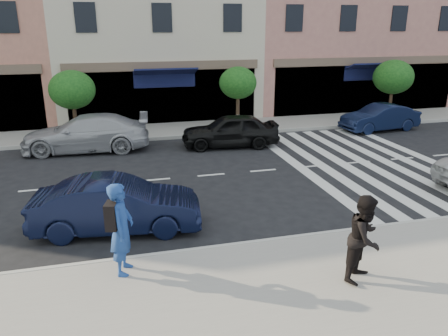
% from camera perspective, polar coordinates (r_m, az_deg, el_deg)
% --- Properties ---
extents(ground, '(120.00, 120.00, 0.00)m').
position_cam_1_polar(ground, '(12.28, 2.57, -6.90)').
color(ground, black).
rests_on(ground, ground).
extents(sidewalk_near, '(60.00, 4.50, 0.15)m').
position_cam_1_polar(sidewalk_near, '(9.20, 9.75, -16.09)').
color(sidewalk_near, gray).
rests_on(sidewalk_near, ground).
extents(sidewalk_far, '(60.00, 3.00, 0.15)m').
position_cam_1_polar(sidewalk_far, '(22.45, -5.76, 5.00)').
color(sidewalk_far, gray).
rests_on(sidewalk_far, ground).
extents(building_centre, '(11.00, 9.00, 11.00)m').
position_cam_1_polar(building_centre, '(27.74, -9.31, 18.70)').
color(building_centre, beige).
rests_on(building_centre, ground).
extents(building_east_mid, '(13.00, 9.00, 13.00)m').
position_cam_1_polar(building_east_mid, '(31.35, 14.48, 20.16)').
color(building_east_mid, tan).
rests_on(building_east_mid, ground).
extents(street_tree_wb, '(2.10, 2.10, 3.06)m').
position_cam_1_polar(street_tree_wb, '(21.65, -19.22, 9.60)').
color(street_tree_wb, '#473323').
rests_on(street_tree_wb, sidewalk_far).
extents(street_tree_c, '(1.90, 1.90, 3.04)m').
position_cam_1_polar(street_tree_c, '(22.50, 1.84, 11.02)').
color(street_tree_c, '#473323').
rests_on(street_tree_c, sidewalk_far).
extents(street_tree_ea, '(2.20, 2.20, 3.19)m').
position_cam_1_polar(street_tree_ea, '(26.48, 21.24, 11.00)').
color(street_tree_ea, '#473323').
rests_on(street_tree_ea, sidewalk_far).
extents(photographer, '(0.65, 0.83, 2.02)m').
position_cam_1_polar(photographer, '(9.45, -13.23, -7.73)').
color(photographer, navy).
rests_on(photographer, sidewalk_near).
extents(walker, '(1.14, 1.11, 1.85)m').
position_cam_1_polar(walker, '(9.46, 17.93, -8.70)').
color(walker, black).
rests_on(walker, sidewalk_near).
extents(car_near_mid, '(4.51, 2.09, 1.43)m').
position_cam_1_polar(car_near_mid, '(11.79, -13.81, -4.75)').
color(car_near_mid, black).
rests_on(car_near_mid, ground).
extents(car_far_left, '(5.48, 2.62, 1.54)m').
position_cam_1_polar(car_far_left, '(19.63, -17.59, 4.36)').
color(car_far_left, '#A8A8AD').
rests_on(car_far_left, ground).
extents(car_far_mid, '(4.44, 2.21, 1.46)m').
position_cam_1_polar(car_far_mid, '(19.41, 0.80, 4.94)').
color(car_far_mid, black).
rests_on(car_far_mid, ground).
extents(car_far_right, '(4.18, 1.80, 1.34)m').
position_cam_1_polar(car_far_right, '(23.76, 19.69, 6.22)').
color(car_far_right, black).
rests_on(car_far_right, ground).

